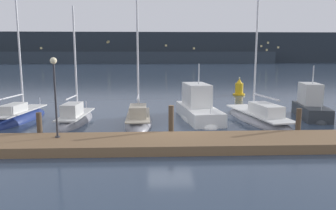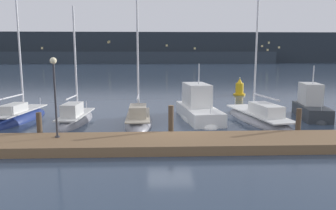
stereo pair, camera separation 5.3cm
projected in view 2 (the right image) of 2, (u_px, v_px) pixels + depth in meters
ground_plane at (170, 135)px, 18.11m from camera, size 400.00×400.00×0.00m
dock at (173, 143)px, 15.76m from camera, size 34.29×2.80×0.45m
mooring_pile_1 at (39, 126)px, 17.02m from camera, size 0.28×0.28×1.46m
mooring_pile_2 at (171, 122)px, 17.28m from camera, size 0.28×0.28×1.79m
mooring_pile_3 at (298, 123)px, 17.58m from camera, size 0.28×0.28×1.58m
sailboat_berth_2 at (20, 119)px, 21.94m from camera, size 2.42×6.36×9.69m
sailboat_berth_3 at (76, 120)px, 21.40m from camera, size 2.01×5.63×8.11m
sailboat_berth_4 at (138, 122)px, 20.87m from camera, size 1.84×5.93×8.93m
motorboat_berth_5 at (198, 113)px, 22.48m from camera, size 2.96×6.65×4.39m
sailboat_berth_6 at (259, 119)px, 21.61m from camera, size 3.33×8.36×11.87m
motorboat_berth_7 at (311, 112)px, 22.90m from camera, size 2.52×5.10×4.29m
channel_buoy at (239, 88)px, 34.79m from camera, size 1.26×1.26×1.91m
dock_lamppost at (55, 84)px, 15.51m from camera, size 0.32×0.32×3.86m
hillside_backdrop at (149, 49)px, 138.14m from camera, size 240.00×23.00×12.42m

